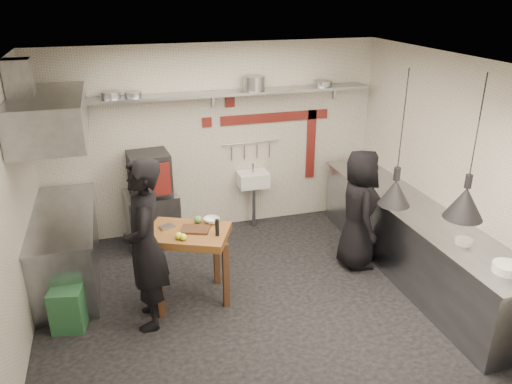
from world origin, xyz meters
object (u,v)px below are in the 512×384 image
object	(u,v)px
oven_stand	(153,218)
green_bin	(69,307)
prep_table	(190,266)
chef_left	(145,245)
combi_oven	(149,173)
chef_right	(359,209)

from	to	relation	value
oven_stand	green_bin	xyz separation A→B (m)	(-1.09, -1.71, -0.15)
prep_table	chef_left	world-z (taller)	chef_left
green_bin	oven_stand	bearing A→B (deg)	57.45
combi_oven	prep_table	size ratio (longest dim) A/B	0.63
oven_stand	chef_left	distance (m)	1.95
prep_table	chef_right	world-z (taller)	chef_right
chef_left	chef_right	bearing A→B (deg)	105.51
oven_stand	green_bin	world-z (taller)	oven_stand
chef_left	chef_right	xyz separation A→B (m)	(2.79, 0.50, -0.16)
combi_oven	green_bin	distance (m)	2.24
oven_stand	chef_right	distance (m)	2.94
oven_stand	green_bin	distance (m)	2.04
chef_left	green_bin	bearing A→B (deg)	-94.14
oven_stand	prep_table	world-z (taller)	prep_table
combi_oven	prep_table	distance (m)	1.74
prep_table	green_bin	bearing A→B (deg)	-149.03
chef_right	combi_oven	bearing A→B (deg)	71.94
oven_stand	green_bin	size ratio (longest dim) A/B	1.60
green_bin	chef_right	world-z (taller)	chef_right
combi_oven	chef_left	size ratio (longest dim) A/B	0.30
prep_table	chef_right	bearing A→B (deg)	29.58
prep_table	chef_left	xyz separation A→B (m)	(-0.50, -0.30, 0.51)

